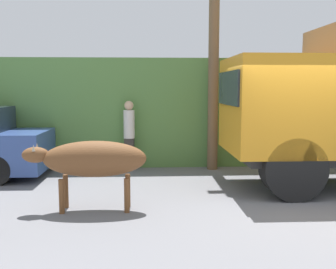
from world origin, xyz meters
TOP-DOWN VIEW (x-y plane):
  - ground_plane at (0.00, 0.00)m, footprint 60.00×60.00m
  - hillside_embankment at (0.00, 5.97)m, footprint 32.00×5.31m
  - brown_cow at (-3.79, -0.28)m, footprint 2.10×0.62m
  - pedestrian_on_hill at (-3.31, 3.05)m, footprint 0.31×0.31m
  - utility_pole at (-1.17, 3.04)m, footprint 0.90×0.27m

SIDE VIEW (x-z plane):
  - ground_plane at x=0.00m, z-range 0.00..0.00m
  - brown_cow at x=-3.79m, z-range 0.28..1.49m
  - pedestrian_on_hill at x=-3.31m, z-range 0.12..1.90m
  - hillside_embankment at x=0.00m, z-range 0.00..2.87m
  - utility_pole at x=-1.17m, z-range 0.10..7.04m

